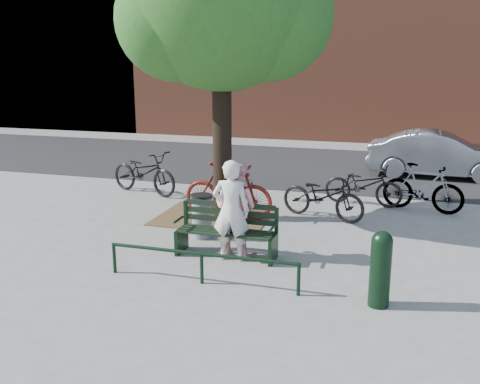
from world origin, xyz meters
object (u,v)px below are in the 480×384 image
(parked_car, at_px, (439,155))
(bicycle_c, at_px, (323,196))
(person_left, at_px, (231,211))
(park_bench, at_px, (228,229))
(litter_bin, at_px, (202,216))
(person_right, at_px, (236,209))
(bollard, at_px, (381,266))

(parked_car, bearing_deg, bicycle_c, 155.23)
(parked_car, bearing_deg, person_left, 157.13)
(park_bench, xyz_separation_m, bicycle_c, (1.27, 2.72, 0.03))
(bicycle_c, bearing_deg, litter_bin, 152.45)
(park_bench, bearing_deg, bicycle_c, 64.94)
(bicycle_c, bearing_deg, person_right, 175.38)
(park_bench, xyz_separation_m, bollard, (2.63, -1.29, 0.11))
(person_right, xyz_separation_m, litter_bin, (-0.90, 0.70, -0.39))
(park_bench, distance_m, person_left, 0.45)
(person_right, bearing_deg, litter_bin, -24.60)
(bicycle_c, xyz_separation_m, parked_car, (2.63, 5.15, 0.16))
(park_bench, distance_m, bicycle_c, 3.00)
(person_left, height_order, person_right, person_left)
(park_bench, bearing_deg, parked_car, 63.61)
(litter_bin, relative_size, bicycle_c, 0.45)
(person_left, xyz_separation_m, person_right, (0.01, 0.25, -0.04))
(person_right, height_order, bicycle_c, person_right)
(park_bench, distance_m, parked_car, 8.79)
(person_left, distance_m, litter_bin, 1.37)
(bollard, xyz_separation_m, bicycle_c, (-1.36, 4.01, -0.08))
(person_left, bearing_deg, park_bench, -60.23)
(park_bench, distance_m, bollard, 2.93)
(person_left, xyz_separation_m, parked_car, (3.78, 8.05, -0.21))
(bollard, distance_m, parked_car, 9.25)
(person_right, height_order, bollard, person_right)
(bollard, bearing_deg, parked_car, 82.09)
(bicycle_c, bearing_deg, parked_car, -8.35)
(park_bench, distance_m, litter_bin, 1.09)
(person_right, bearing_deg, parked_car, -102.50)
(park_bench, relative_size, bicycle_c, 0.91)
(bollard, bearing_deg, person_right, 151.55)
(person_left, height_order, parked_car, person_left)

